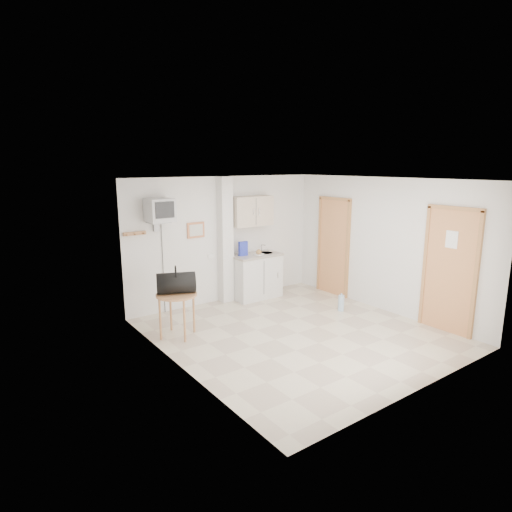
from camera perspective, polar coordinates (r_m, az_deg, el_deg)
ground at (r=7.21m, az=5.55°, el=-10.18°), size 4.50×4.50×0.00m
room_envelope at (r=7.00m, az=6.80°, el=2.25°), size 4.24×4.54×2.55m
kitchenette at (r=8.81m, az=-0.16°, el=-0.47°), size 1.03×0.58×2.10m
crt_television at (r=7.65m, az=-12.71°, el=5.89°), size 0.44×0.45×2.15m
round_table at (r=6.97m, az=-10.52°, el=-5.69°), size 0.66×0.66×0.71m
duffel_bag at (r=6.93m, az=-10.61°, el=-3.52°), size 0.69×0.54×0.45m
water_bottle at (r=8.31m, az=11.28°, el=-6.16°), size 0.11×0.11×0.34m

